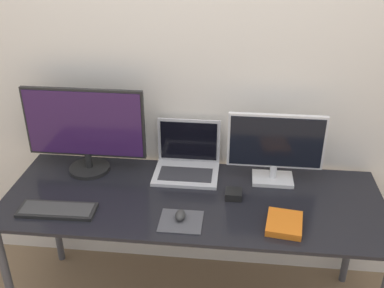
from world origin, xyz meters
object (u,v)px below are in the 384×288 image
Objects in this scene: monitor_right at (276,147)px; book at (284,224)px; power_brick at (234,194)px; monitor_left at (85,129)px; laptop at (187,160)px; mouse at (180,215)px; keyboard at (57,210)px.

monitor_right reaches higher than book.
monitor_left is at bearing 167.06° from power_brick.
monitor_right reaches higher than laptop.
mouse is at bearing -35.05° from monitor_left.
monitor_right is 1.32× the size of keyboard.
laptop reaches higher than keyboard.
monitor_right is 2.40× the size of book.
power_brick is (0.82, 0.21, 0.01)m from keyboard.
monitor_left is 1.12m from book.
book is (0.03, -0.39, -0.18)m from monitor_right.
mouse is at bearing 179.91° from book.
power_brick reaches higher than keyboard.
laptop is at bearing 173.57° from monitor_right.
book is at bearing 0.11° from keyboard.
mouse is (0.55, -0.39, -0.22)m from monitor_left.
keyboard is 4.94× the size of mouse.
keyboard is 0.59m from mouse.
laptop reaches higher than book.
keyboard is 4.49× the size of power_brick.
monitor_left is at bearing 85.01° from keyboard.
monitor_right is 5.95× the size of power_brick.
power_brick is (0.24, 0.21, -0.00)m from mouse.
monitor_left is 0.56m from laptop.
laptop reaches higher than power_brick.
mouse is at bearing -87.41° from laptop.
monitor_right is at bearing 41.49° from mouse.
book is (0.49, -0.44, -0.05)m from laptop.
monitor_right is at bearing 94.87° from book.
monitor_left is 0.71m from mouse.
keyboard is at bearing -165.80° from power_brick.
laptop is 1.68× the size of book.
monitor_right is at bearing -6.43° from laptop.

